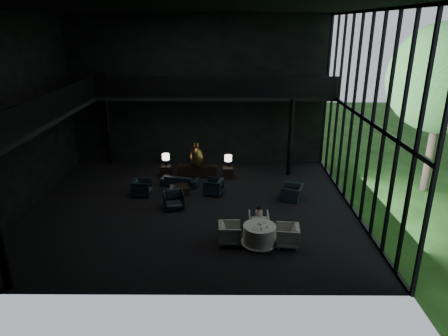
{
  "coord_description": "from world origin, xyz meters",
  "views": [
    {
      "loc": [
        1.53,
        -15.72,
        7.46
      ],
      "look_at": [
        1.43,
        0.5,
        1.62
      ],
      "focal_mm": 32.0,
      "sensor_mm": 36.0,
      "label": 1
    }
  ],
  "objects_px": {
    "sofa": "(180,179)",
    "coffee_table": "(179,190)",
    "console": "(197,171)",
    "lounge_armchair_west": "(142,186)",
    "dining_chair_east": "(287,234)",
    "dining_chair_west": "(230,232)",
    "lounge_armchair_east": "(213,185)",
    "table_lamp_left": "(166,157)",
    "dining_chair_north": "(259,221)",
    "side_table_right": "(228,173)",
    "lounge_armchair_south": "(174,198)",
    "table_lamp_right": "(228,159)",
    "dining_table": "(259,236)",
    "side_table_left": "(166,171)",
    "bronze_urn": "(197,156)",
    "child": "(259,214)",
    "window_armchair": "(292,191)"
  },
  "relations": [
    {
      "from": "table_lamp_left",
      "to": "coffee_table",
      "type": "relative_size",
      "value": 0.76
    },
    {
      "from": "lounge_armchair_east",
      "to": "coffee_table",
      "type": "distance_m",
      "value": 1.62
    },
    {
      "from": "console",
      "to": "bronze_urn",
      "type": "relative_size",
      "value": 1.62
    },
    {
      "from": "console",
      "to": "coffee_table",
      "type": "xyz_separation_m",
      "value": [
        -0.69,
        -2.16,
        -0.14
      ]
    },
    {
      "from": "lounge_armchair_east",
      "to": "dining_chair_east",
      "type": "distance_m",
      "value": 5.32
    },
    {
      "from": "lounge_armchair_east",
      "to": "dining_chair_north",
      "type": "height_order",
      "value": "lounge_armchair_east"
    },
    {
      "from": "side_table_left",
      "to": "table_lamp_left",
      "type": "distance_m",
      "value": 0.75
    },
    {
      "from": "lounge_armchair_south",
      "to": "dining_chair_west",
      "type": "xyz_separation_m",
      "value": [
        2.39,
        -2.85,
        -0.05
      ]
    },
    {
      "from": "dining_table",
      "to": "child",
      "type": "bearing_deg",
      "value": 87.02
    },
    {
      "from": "lounge_armchair_east",
      "to": "dining_chair_north",
      "type": "xyz_separation_m",
      "value": [
        1.84,
        -3.42,
        -0.04
      ]
    },
    {
      "from": "lounge_armchair_south",
      "to": "coffee_table",
      "type": "distance_m",
      "value": 1.6
    },
    {
      "from": "table_lamp_right",
      "to": "dining_chair_west",
      "type": "height_order",
      "value": "table_lamp_right"
    },
    {
      "from": "side_table_left",
      "to": "table_lamp_left",
      "type": "bearing_deg",
      "value": 90.0
    },
    {
      "from": "table_lamp_right",
      "to": "dining_table",
      "type": "relative_size",
      "value": 0.47
    },
    {
      "from": "lounge_armchair_south",
      "to": "window_armchair",
      "type": "distance_m",
      "value": 5.31
    },
    {
      "from": "lounge_armchair_south",
      "to": "dining_table",
      "type": "height_order",
      "value": "lounge_armchair_south"
    },
    {
      "from": "dining_chair_east",
      "to": "dining_chair_north",
      "type": "bearing_deg",
      "value": -134.55
    },
    {
      "from": "dining_chair_west",
      "to": "child",
      "type": "height_order",
      "value": "child"
    },
    {
      "from": "table_lamp_left",
      "to": "lounge_armchair_west",
      "type": "relative_size",
      "value": 0.7
    },
    {
      "from": "lounge_armchair_south",
      "to": "dining_chair_west",
      "type": "bearing_deg",
      "value": -63.23
    },
    {
      "from": "console",
      "to": "lounge_armchair_west",
      "type": "distance_m",
      "value": 3.35
    },
    {
      "from": "table_lamp_right",
      "to": "table_lamp_left",
      "type": "bearing_deg",
      "value": 178.67
    },
    {
      "from": "side_table_right",
      "to": "dining_chair_north",
      "type": "distance_m",
      "value": 5.62
    },
    {
      "from": "console",
      "to": "lounge_armchair_east",
      "type": "distance_m",
      "value": 2.4
    },
    {
      "from": "coffee_table",
      "to": "dining_chair_west",
      "type": "height_order",
      "value": "dining_chair_west"
    },
    {
      "from": "table_lamp_right",
      "to": "lounge_armchair_west",
      "type": "relative_size",
      "value": 0.69
    },
    {
      "from": "side_table_right",
      "to": "child",
      "type": "height_order",
      "value": "child"
    },
    {
      "from": "sofa",
      "to": "dining_chair_north",
      "type": "bearing_deg",
      "value": 143.13
    },
    {
      "from": "sofa",
      "to": "coffee_table",
      "type": "distance_m",
      "value": 1.01
    },
    {
      "from": "bronze_urn",
      "to": "side_table_right",
      "type": "xyz_separation_m",
      "value": [
        1.6,
        0.01,
        -0.89
      ]
    },
    {
      "from": "dining_table",
      "to": "dining_chair_north",
      "type": "height_order",
      "value": "dining_chair_north"
    },
    {
      "from": "console",
      "to": "side_table_right",
      "type": "xyz_separation_m",
      "value": [
        1.6,
        -0.13,
        -0.04
      ]
    },
    {
      "from": "table_lamp_right",
      "to": "window_armchair",
      "type": "distance_m",
      "value": 4.02
    },
    {
      "from": "side_table_right",
      "to": "bronze_urn",
      "type": "bearing_deg",
      "value": -179.71
    },
    {
      "from": "table_lamp_right",
      "to": "console",
      "type": "bearing_deg",
      "value": 179.37
    },
    {
      "from": "console",
      "to": "lounge_armchair_south",
      "type": "xyz_separation_m",
      "value": [
        -0.75,
        -3.74,
        0.16
      ]
    },
    {
      "from": "side_table_right",
      "to": "lounge_armchair_south",
      "type": "height_order",
      "value": "lounge_armchair_south"
    },
    {
      "from": "console",
      "to": "side_table_left",
      "type": "bearing_deg",
      "value": 178.73
    },
    {
      "from": "console",
      "to": "dining_chair_west",
      "type": "bearing_deg",
      "value": -76.03
    },
    {
      "from": "table_lamp_right",
      "to": "lounge_armchair_west",
      "type": "height_order",
      "value": "table_lamp_right"
    },
    {
      "from": "console",
      "to": "bronze_urn",
      "type": "distance_m",
      "value": 0.87
    },
    {
      "from": "table_lamp_right",
      "to": "dining_table",
      "type": "xyz_separation_m",
      "value": [
        1.09,
        -6.7,
        -0.69
      ]
    },
    {
      "from": "window_armchair",
      "to": "coffee_table",
      "type": "distance_m",
      "value": 5.2
    },
    {
      "from": "console",
      "to": "dining_chair_north",
      "type": "xyz_separation_m",
      "value": [
        2.75,
        -5.64,
        0.07
      ]
    },
    {
      "from": "table_lamp_left",
      "to": "dining_table",
      "type": "distance_m",
      "value": 8.05
    },
    {
      "from": "lounge_armchair_west",
      "to": "window_armchair",
      "type": "xyz_separation_m",
      "value": [
        6.86,
        -0.43,
        -0.03
      ]
    },
    {
      "from": "side_table_right",
      "to": "lounge_armchair_east",
      "type": "height_order",
      "value": "lounge_armchair_east"
    },
    {
      "from": "dining_chair_west",
      "to": "dining_chair_east",
      "type": "bearing_deg",
      "value": -96.18
    },
    {
      "from": "dining_chair_east",
      "to": "dining_chair_west",
      "type": "distance_m",
      "value": 2.05
    },
    {
      "from": "side_table_left",
      "to": "console",
      "type": "bearing_deg",
      "value": -1.27
    }
  ]
}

